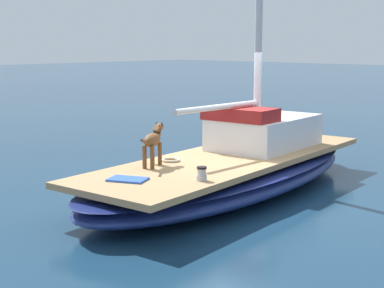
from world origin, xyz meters
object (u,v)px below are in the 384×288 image
deck_winch (202,174)px  coiled_rope (171,160)px  dog_brown (153,141)px  sailboat_main (230,174)px  deck_towel (128,179)px

deck_winch → coiled_rope: (-1.36, 0.69, -0.08)m
dog_brown → coiled_rope: size_ratio=2.70×
dog_brown → deck_winch: size_ratio=4.16×
sailboat_main → dog_brown: 1.74m
sailboat_main → deck_winch: deck_winch is taller
coiled_rope → dog_brown: bearing=-81.0°
dog_brown → coiled_rope: dog_brown is taller
deck_winch → coiled_rope: deck_winch is taller
deck_towel → dog_brown: bearing=116.4°
deck_winch → deck_towel: bearing=-137.1°
deck_winch → deck_towel: deck_winch is taller
sailboat_main → deck_towel: size_ratio=13.31×
sailboat_main → deck_winch: (0.90, -1.74, 0.42)m
coiled_rope → deck_towel: (0.55, -1.44, -0.01)m
deck_winch → sailboat_main: bearing=117.3°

